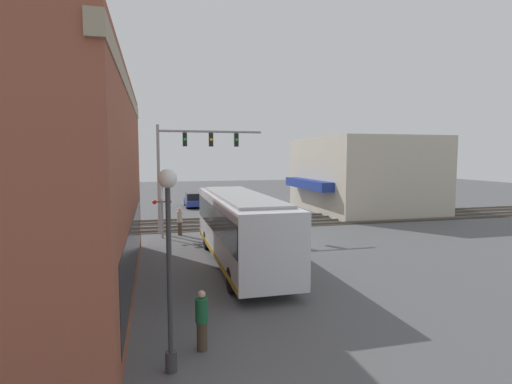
% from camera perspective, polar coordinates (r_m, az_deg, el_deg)
% --- Properties ---
extents(ground_plane, '(120.00, 120.00, 0.00)m').
position_cam_1_polar(ground_plane, '(23.81, 2.35, -7.34)').
color(ground_plane, '#565659').
extents(shop_building, '(12.87, 11.13, 6.85)m').
position_cam_1_polar(shop_building, '(39.16, 14.90, 2.45)').
color(shop_building, beige).
rests_on(shop_building, ground).
extents(city_bus, '(11.38, 2.59, 3.36)m').
position_cam_1_polar(city_bus, '(18.97, -2.28, -4.85)').
color(city_bus, silver).
rests_on(city_bus, ground).
extents(traffic_signal_gantry, '(0.42, 7.06, 7.19)m').
position_cam_1_polar(traffic_signal_gantry, '(27.04, -9.41, 5.42)').
color(traffic_signal_gantry, gray).
rests_on(traffic_signal_gantry, ground).
extents(crossing_signal, '(1.41, 1.18, 3.81)m').
position_cam_1_polar(crossing_signal, '(25.62, -13.29, -1.38)').
color(crossing_signal, gray).
rests_on(crossing_signal, ground).
extents(streetlamp, '(0.44, 0.44, 4.86)m').
position_cam_1_polar(streetlamp, '(9.63, -12.33, -8.49)').
color(streetlamp, '#38383A').
rests_on(streetlamp, ground).
extents(rail_track_near, '(2.60, 60.00, 0.15)m').
position_cam_1_polar(rail_track_near, '(29.49, -1.02, -4.85)').
color(rail_track_near, '#332D28').
rests_on(rail_track_near, ground).
extents(rail_track_far, '(2.60, 60.00, 0.15)m').
position_cam_1_polar(rail_track_far, '(32.57, -2.33, -3.90)').
color(rail_track_far, '#332D28').
rests_on(rail_track_far, ground).
extents(parked_car_silver, '(4.47, 1.82, 1.51)m').
position_cam_1_polar(parked_car_silver, '(34.40, -3.37, -2.29)').
color(parked_car_silver, '#B7B7BC').
rests_on(parked_car_silver, ground).
extents(parked_car_blue, '(4.29, 1.82, 1.46)m').
position_cam_1_polar(parked_car_blue, '(40.89, -8.83, -1.18)').
color(parked_car_blue, navy).
rests_on(parked_car_blue, ground).
extents(pedestrian_at_crossing, '(0.34, 0.34, 1.81)m').
position_cam_1_polar(pedestrian_at_crossing, '(26.50, -10.84, -4.10)').
color(pedestrian_at_crossing, '#473828').
rests_on(pedestrian_at_crossing, ground).
extents(pedestrian_by_lamp, '(0.34, 0.34, 1.63)m').
position_cam_1_polar(pedestrian_by_lamp, '(11.18, -7.75, -17.66)').
color(pedestrian_by_lamp, '#473828').
rests_on(pedestrian_by_lamp, ground).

